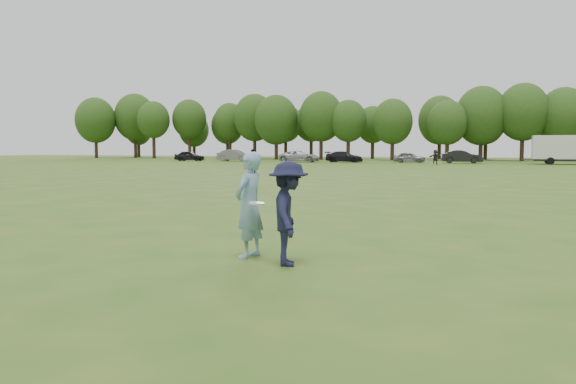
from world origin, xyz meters
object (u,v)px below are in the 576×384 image
at_px(player_far_a, 254,161).
at_px(car_e, 409,157).
at_px(defender, 289,213).
at_px(car_c, 300,156).
at_px(car_b, 235,155).
at_px(thrower, 249,205).
at_px(car_a, 190,156).
at_px(player_far_d, 435,157).
at_px(car_f, 462,157).
at_px(car_d, 344,157).
at_px(cargo_trailer, 572,148).

relative_size(player_far_a, car_e, 0.46).
xyz_separation_m(defender, car_e, (-5.84, 60.84, -0.20)).
bearing_deg(car_c, car_b, 77.60).
height_order(thrower, car_b, thrower).
distance_m(car_a, car_c, 16.14).
bearing_deg(player_far_d, car_c, 147.62).
distance_m(car_b, car_f, 29.32).
height_order(car_c, car_d, car_c).
relative_size(car_b, car_f, 1.02).
bearing_deg(car_c, thrower, -168.04).
height_order(car_e, cargo_trailer, cargo_trailer).
relative_size(car_e, cargo_trailer, 0.42).
relative_size(player_far_a, player_far_d, 1.10).
distance_m(player_far_d, car_f, 6.00).
relative_size(car_b, car_e, 1.25).
bearing_deg(car_a, car_b, -90.78).
height_order(thrower, car_d, thrower).
bearing_deg(player_far_a, car_a, 100.78).
xyz_separation_m(car_b, car_c, (9.60, -1.16, -0.07)).
xyz_separation_m(player_far_a, car_e, (7.36, 31.14, -0.23)).
relative_size(defender, player_far_d, 1.06).
bearing_deg(car_b, thrower, -155.42).
bearing_deg(car_f, car_a, 84.01).
distance_m(player_far_d, cargo_trailer, 14.88).
height_order(player_far_a, cargo_trailer, cargo_trailer).
xyz_separation_m(defender, car_d, (-13.91, 60.53, -0.17)).
height_order(thrower, car_f, thrower).
xyz_separation_m(player_far_d, cargo_trailer, (14.10, 4.64, 0.97)).
bearing_deg(car_f, car_c, 86.43).
relative_size(car_d, car_e, 1.24).
height_order(car_a, car_f, car_f).
bearing_deg(car_c, car_f, -91.85).
xyz_separation_m(car_c, car_f, (19.72, 1.27, 0.05)).
bearing_deg(car_c, player_far_d, -109.13).
relative_size(car_b, car_c, 0.92).
xyz_separation_m(thrower, car_f, (1.14, 60.24, -0.15)).
bearing_deg(defender, car_f, -19.20).
relative_size(car_b, car_d, 1.01).
distance_m(car_c, cargo_trailer, 31.27).
bearing_deg(car_a, car_e, -94.75).
bearing_deg(car_d, player_far_a, -174.48).
relative_size(thrower, car_d, 0.39).
height_order(player_far_d, car_d, player_far_d).
relative_size(defender, car_b, 0.36).
relative_size(car_d, cargo_trailer, 0.53).
relative_size(car_a, car_e, 1.07).
xyz_separation_m(car_a, car_d, (21.67, 0.69, -0.01)).
bearing_deg(car_c, car_d, -83.61).
bearing_deg(player_far_a, defender, -91.84).
bearing_deg(thrower, car_c, -153.27).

